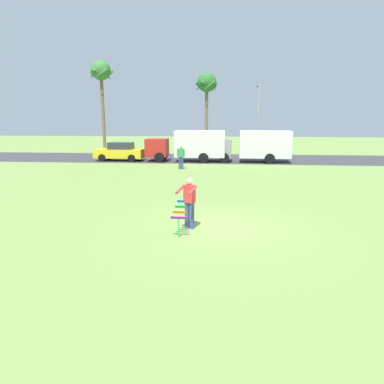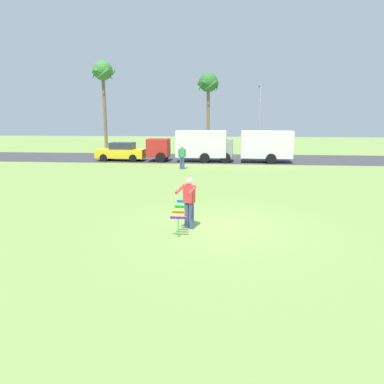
{
  "view_description": "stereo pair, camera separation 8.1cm",
  "coord_description": "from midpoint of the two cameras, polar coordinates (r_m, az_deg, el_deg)",
  "views": [
    {
      "loc": [
        0.0,
        -11.68,
        3.67
      ],
      "look_at": [
        -1.09,
        0.74,
        1.05
      ],
      "focal_mm": 33.01,
      "sensor_mm": 36.0,
      "label": 1
    },
    {
      "loc": [
        0.08,
        -11.67,
        3.67
      ],
      "look_at": [
        -1.09,
        0.74,
        1.05
      ],
      "focal_mm": 33.01,
      "sensor_mm": 36.0,
      "label": 2
    }
  ],
  "objects": [
    {
      "name": "palm_tree_right_near",
      "position": [
        40.71,
        2.33,
        16.76
      ],
      "size": [
        2.58,
        2.71,
        8.57
      ],
      "color": "brown",
      "rests_on": "ground"
    },
    {
      "name": "streetlight_pole",
      "position": [
        37.3,
        10.57,
        12.18
      ],
      "size": [
        0.24,
        1.65,
        7.0
      ],
      "color": "#9E9EA3",
      "rests_on": "ground"
    },
    {
      "name": "road_strip",
      "position": [
        32.73,
        4.95,
        5.4
      ],
      "size": [
        120.0,
        8.0,
        0.01
      ],
      "primitive_type": "cube",
      "color": "#38383D",
      "rests_on": "ground"
    },
    {
      "name": "ground_plane",
      "position": [
        12.24,
        4.62,
        -5.62
      ],
      "size": [
        120.0,
        120.0,
        0.0
      ],
      "primitive_type": "plane",
      "color": "olive"
    },
    {
      "name": "person_kite_flyer",
      "position": [
        11.77,
        -0.67,
        -1.49
      ],
      "size": [
        0.69,
        0.76,
        1.73
      ],
      "color": "#384772",
      "rests_on": "ground"
    },
    {
      "name": "palm_tree_left_near",
      "position": [
        41.33,
        -14.53,
        17.84
      ],
      "size": [
        2.58,
        2.71,
        9.75
      ],
      "color": "brown",
      "rests_on": "ground"
    },
    {
      "name": "parked_truck_grey_van",
      "position": [
        30.32,
        10.04,
        7.42
      ],
      "size": [
        6.77,
        2.29,
        2.62
      ],
      "color": "gray",
      "rests_on": "ground"
    },
    {
      "name": "parked_car_yellow",
      "position": [
        31.57,
        -11.64,
        6.37
      ],
      "size": [
        4.25,
        1.94,
        1.6
      ],
      "color": "yellow",
      "rests_on": "ground"
    },
    {
      "name": "person_walker_near",
      "position": [
        25.82,
        -1.9,
        5.78
      ],
      "size": [
        0.57,
        0.23,
        1.73
      ],
      "color": "#384772",
      "rests_on": "ground"
    },
    {
      "name": "parked_truck_red_cab",
      "position": [
        30.34,
        -0.36,
        7.6
      ],
      "size": [
        6.7,
        2.12,
        2.62
      ],
      "color": "#B2231E",
      "rests_on": "ground"
    },
    {
      "name": "kite_held",
      "position": [
        11.12,
        -2.27,
        -3.42
      ],
      "size": [
        0.51,
        0.64,
        1.11
      ],
      "color": "blue",
      "rests_on": "ground"
    }
  ]
}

